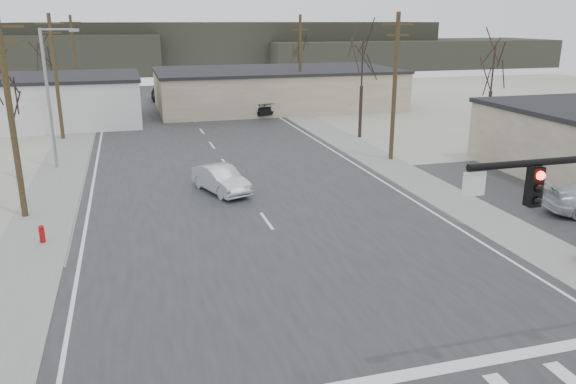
% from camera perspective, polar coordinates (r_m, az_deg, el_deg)
% --- Properties ---
extents(ground, '(140.00, 140.00, 0.00)m').
position_cam_1_polar(ground, '(20.54, 3.24, -10.45)').
color(ground, silver).
rests_on(ground, ground).
extents(main_road, '(18.00, 110.00, 0.05)m').
position_cam_1_polar(main_road, '(34.08, -4.99, 0.92)').
color(main_road, '#262729').
rests_on(main_road, ground).
extents(cross_road, '(90.00, 10.00, 0.04)m').
position_cam_1_polar(cross_road, '(20.53, 3.24, -10.40)').
color(cross_road, '#262729').
rests_on(cross_road, ground).
extents(sidewalk_left, '(3.00, 90.00, 0.06)m').
position_cam_1_polar(sidewalk_left, '(38.62, -22.11, 1.65)').
color(sidewalk_left, gray).
rests_on(sidewalk_left, ground).
extents(sidewalk_right, '(3.00, 90.00, 0.06)m').
position_cam_1_polar(sidewalk_right, '(41.82, 8.07, 3.87)').
color(sidewalk_right, gray).
rests_on(sidewalk_right, ground).
extents(fire_hydrant, '(0.24, 0.24, 0.87)m').
position_cam_1_polar(fire_hydrant, '(27.06, -23.72, -3.92)').
color(fire_hydrant, '#A50C0C').
rests_on(fire_hydrant, ground).
extents(building_left_far, '(22.30, 12.30, 4.50)m').
position_cam_1_polar(building_left_far, '(58.47, -25.82, 8.33)').
color(building_left_far, silver).
rests_on(building_left_far, ground).
extents(building_right_far, '(26.30, 14.30, 4.30)m').
position_cam_1_polar(building_right_far, '(63.67, -1.18, 10.50)').
color(building_right_far, '#C0B192').
rests_on(building_right_far, ground).
extents(upole_left_b, '(2.20, 0.30, 10.00)m').
position_cam_1_polar(upole_left_b, '(29.97, -26.36, 7.17)').
color(upole_left_b, '#4E3D24').
rests_on(upole_left_b, ground).
extents(upole_left_c, '(2.20, 0.30, 10.00)m').
position_cam_1_polar(upole_left_c, '(49.65, -22.53, 10.92)').
color(upole_left_c, '#4E3D24').
rests_on(upole_left_c, ground).
extents(upole_left_d, '(2.20, 0.30, 10.00)m').
position_cam_1_polar(upole_left_d, '(69.51, -20.85, 12.52)').
color(upole_left_d, '#4E3D24').
rests_on(upole_left_d, ground).
extents(upole_right_a, '(2.20, 0.30, 10.00)m').
position_cam_1_polar(upole_right_a, '(39.54, 10.79, 10.62)').
color(upole_right_a, '#4E3D24').
rests_on(upole_right_a, ground).
extents(upole_right_b, '(2.20, 0.30, 10.00)m').
position_cam_1_polar(upole_right_b, '(59.96, 1.23, 13.03)').
color(upole_right_b, '#4E3D24').
rests_on(upole_right_b, ground).
extents(streetlight_main, '(2.40, 0.25, 9.00)m').
position_cam_1_polar(streetlight_main, '(39.70, -22.95, 9.42)').
color(streetlight_main, gray).
rests_on(streetlight_main, ground).
extents(tree_left_near, '(3.30, 3.30, 7.35)m').
position_cam_1_polar(tree_left_near, '(38.05, -26.61, 8.90)').
color(tree_left_near, '#33261F').
rests_on(tree_left_near, ground).
extents(tree_right_mid, '(3.74, 3.74, 8.33)m').
position_cam_1_polar(tree_right_mid, '(47.13, 7.56, 12.64)').
color(tree_right_mid, '#33261F').
rests_on(tree_right_mid, ground).
extents(tree_left_far, '(3.96, 3.96, 8.82)m').
position_cam_1_polar(tree_left_far, '(63.74, -23.64, 12.85)').
color(tree_left_far, '#33261F').
rests_on(tree_left_far, ground).
extents(tree_right_far, '(3.52, 3.52, 7.84)m').
position_cam_1_polar(tree_right_far, '(72.41, 1.09, 14.02)').
color(tree_right_far, '#33261F').
rests_on(tree_right_far, ground).
extents(tree_lot, '(3.52, 3.52, 7.84)m').
position_cam_1_polar(tree_lot, '(48.35, 20.09, 11.47)').
color(tree_lot, '#33261F').
rests_on(tree_lot, ground).
extents(hill_center, '(80.00, 18.00, 9.00)m').
position_cam_1_polar(hill_center, '(115.22, -5.51, 14.56)').
color(hill_center, '#333026').
rests_on(hill_center, ground).
extents(hill_right, '(60.00, 18.00, 5.50)m').
position_cam_1_polar(hill_right, '(121.14, 12.06, 13.57)').
color(hill_right, '#333026').
rests_on(hill_right, ground).
extents(sedan_crossing, '(3.00, 4.81, 1.50)m').
position_cam_1_polar(sedan_crossing, '(32.14, -6.83, 1.29)').
color(sedan_crossing, '#A1A5AB').
rests_on(sedan_crossing, main_road).
extents(car_far_a, '(3.57, 5.71, 1.54)m').
position_cam_1_polar(car_far_a, '(58.49, -3.36, 8.56)').
color(car_far_a, black).
rests_on(car_far_a, main_road).
extents(car_far_b, '(1.88, 4.56, 1.55)m').
position_cam_1_polar(car_far_b, '(71.43, -12.95, 9.72)').
color(car_far_b, black).
rests_on(car_far_b, main_road).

